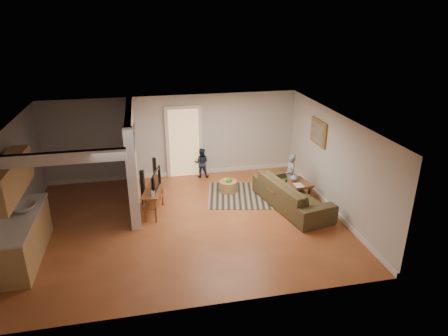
{
  "coord_description": "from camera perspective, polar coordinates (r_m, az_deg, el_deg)",
  "views": [
    {
      "loc": [
        -0.85,
        -8.53,
        4.86
      ],
      "look_at": [
        1.05,
        0.59,
        1.1
      ],
      "focal_mm": 32.0,
      "sensor_mm": 36.0,
      "label": 1
    }
  ],
  "objects": [
    {
      "name": "ground",
      "position": [
        9.85,
        -5.31,
        -7.68
      ],
      "size": [
        7.5,
        7.5,
        0.0
      ],
      "primitive_type": "plane",
      "color": "brown",
      "rests_on": "ground"
    },
    {
      "name": "room_shell",
      "position": [
        9.58,
        -12.25,
        0.67
      ],
      "size": [
        7.54,
        6.02,
        2.52
      ],
      "color": "beige",
      "rests_on": "ground"
    },
    {
      "name": "area_rug",
      "position": [
        11.14,
        3.77,
        -3.89
      ],
      "size": [
        2.63,
        2.14,
        0.01
      ],
      "primitive_type": "cube",
      "rotation": [
        0.0,
        0.0,
        -0.2
      ],
      "color": "black",
      "rests_on": "ground"
    },
    {
      "name": "sofa",
      "position": [
        10.67,
        9.54,
        -5.44
      ],
      "size": [
        1.5,
        2.68,
        0.74
      ],
      "primitive_type": "imported",
      "rotation": [
        0.0,
        0.0,
        1.78
      ],
      "color": "#494324",
      "rests_on": "ground"
    },
    {
      "name": "coffee_table",
      "position": [
        10.86,
        9.12,
        -2.73
      ],
      "size": [
        1.31,
        0.91,
        0.71
      ],
      "rotation": [
        0.0,
        0.0,
        0.18
      ],
      "color": "#602F17",
      "rests_on": "ground"
    },
    {
      "name": "tv_console",
      "position": [
        10.08,
        -10.03,
        -3.37
      ],
      "size": [
        0.63,
        1.12,
        0.91
      ],
      "rotation": [
        0.0,
        0.0,
        -0.24
      ],
      "color": "#602F17",
      "rests_on": "ground"
    },
    {
      "name": "speaker_left",
      "position": [
        10.67,
        -11.51,
        -2.73
      ],
      "size": [
        0.12,
        0.12,
        0.96
      ],
      "primitive_type": "cube",
      "rotation": [
        0.0,
        0.0,
        -0.39
      ],
      "color": "black",
      "rests_on": "ground"
    },
    {
      "name": "speaker_right",
      "position": [
        11.62,
        -9.85,
        -0.65
      ],
      "size": [
        0.11,
        0.11,
        0.9
      ],
      "primitive_type": "cube",
      "rotation": [
        0.0,
        0.0,
        0.25
      ],
      "color": "black",
      "rests_on": "ground"
    },
    {
      "name": "toy_basket",
      "position": [
        11.27,
        0.6,
        -2.55
      ],
      "size": [
        0.49,
        0.49,
        0.43
      ],
      "color": "olive",
      "rests_on": "ground"
    },
    {
      "name": "child",
      "position": [
        11.37,
        9.27,
        -3.62
      ],
      "size": [
        0.28,
        0.43,
        1.16
      ],
      "primitive_type": "imported",
      "rotation": [
        0.0,
        0.0,
        -1.59
      ],
      "color": "gray",
      "rests_on": "ground"
    },
    {
      "name": "toddler",
      "position": [
        12.34,
        -3.19,
        -1.24
      ],
      "size": [
        0.52,
        0.45,
        0.93
      ],
      "primitive_type": "imported",
      "rotation": [
        0.0,
        0.0,
        2.9
      ],
      "color": "#1E283E",
      "rests_on": "ground"
    }
  ]
}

